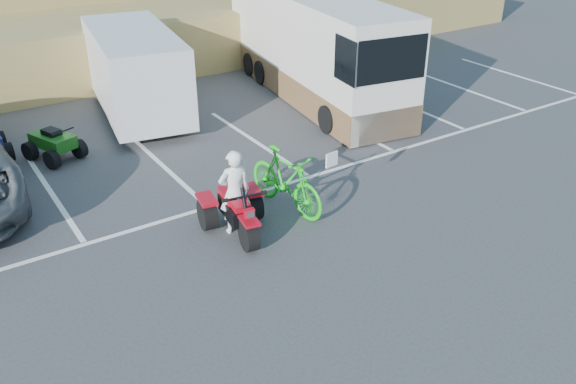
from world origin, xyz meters
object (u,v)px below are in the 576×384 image
red_trike_atv (239,234)px  green_dirt_bike (286,180)px  quad_atv_green (56,158)px  cargo_trailer (136,71)px  rider (235,192)px  rv_motorhome (313,53)px

red_trike_atv → green_dirt_bike: (1.38, 0.38, 0.68)m
quad_atv_green → green_dirt_bike: bearing=-78.4°
green_dirt_bike → cargo_trailer: (-0.52, 7.19, 0.67)m
red_trike_atv → green_dirt_bike: 1.58m
rider → rv_motorhome: 8.68m
rider → rv_motorhome: size_ratio=0.20×
rv_motorhome → quad_atv_green: (-8.33, -0.45, -1.37)m
rv_motorhome → quad_atv_green: 8.45m
rider → rv_motorhome: bearing=-126.3°
quad_atv_green → red_trike_atv: bearing=-91.3°
rider → green_dirt_bike: rider is taller
rv_motorhome → red_trike_atv: bearing=-126.3°
cargo_trailer → quad_atv_green: (-2.97, -1.82, -1.34)m
red_trike_atv → rider: size_ratio=0.97×
cargo_trailer → rv_motorhome: bearing=-4.7°
rider → cargo_trailer: cargo_trailer is taller
red_trike_atv → quad_atv_green: size_ratio=1.28×
green_dirt_bike → quad_atv_green: green_dirt_bike is taller
green_dirt_bike → quad_atv_green: bearing=115.6°
green_dirt_bike → quad_atv_green: 6.45m
rv_motorhome → rider: bearing=-126.9°
red_trike_atv → quad_atv_green: red_trike_atv is taller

